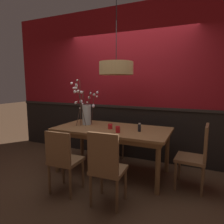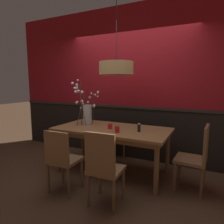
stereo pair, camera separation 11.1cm
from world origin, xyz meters
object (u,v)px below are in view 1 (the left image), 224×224
at_px(chair_near_side_left, 63,158).
at_px(vase_with_blossoms, 86,112).
at_px(condiment_bottle, 139,128).
at_px(pendant_lamp, 116,68).
at_px(dining_table, 112,133).
at_px(candle_holder_nearer_edge, 118,129).
at_px(chair_head_east_end, 197,154).
at_px(chair_far_side_left, 118,130).
at_px(candle_holder_nearer_center, 110,126).
at_px(chair_near_side_right, 106,166).

bearing_deg(chair_near_side_left, vase_with_blossoms, 102.81).
height_order(condiment_bottle, pendant_lamp, pendant_lamp).
relative_size(dining_table, vase_with_blossoms, 2.34).
height_order(vase_with_blossoms, candle_holder_nearer_edge, vase_with_blossoms).
height_order(candle_holder_nearer_edge, condiment_bottle, condiment_bottle).
relative_size(chair_head_east_end, pendant_lamp, 0.71).
height_order(chair_far_side_left, chair_head_east_end, chair_head_east_end).
bearing_deg(condiment_bottle, dining_table, 174.48).
bearing_deg(chair_head_east_end, chair_far_side_left, 150.32).
bearing_deg(candle_holder_nearer_edge, chair_far_side_left, 111.98).
xyz_separation_m(vase_with_blossoms, pendant_lamp, (0.60, -0.02, 0.76)).
height_order(chair_near_side_left, vase_with_blossoms, vase_with_blossoms).
relative_size(chair_head_east_end, vase_with_blossoms, 1.18).
height_order(vase_with_blossoms, candle_holder_nearer_center, vase_with_blossoms).
xyz_separation_m(candle_holder_nearer_center, pendant_lamp, (0.05, 0.13, 0.95)).
distance_m(chair_near_side_left, vase_with_blossoms, 1.11).
bearing_deg(pendant_lamp, chair_near_side_left, -111.59).
distance_m(chair_head_east_end, vase_with_blossoms, 1.94).
xyz_separation_m(chair_near_side_left, candle_holder_nearer_edge, (0.53, 0.65, 0.32)).
distance_m(chair_far_side_left, chair_head_east_end, 1.81).
height_order(chair_near_side_left, chair_head_east_end, chair_head_east_end).
bearing_deg(chair_head_east_end, candle_holder_nearer_edge, -169.43).
height_order(dining_table, candle_holder_nearer_center, candle_holder_nearer_center).
height_order(candle_holder_nearer_center, condiment_bottle, condiment_bottle).
xyz_separation_m(chair_near_side_right, candle_holder_nearer_edge, (-0.13, 0.68, 0.30)).
xyz_separation_m(candle_holder_nearer_center, candle_holder_nearer_edge, (0.21, -0.17, 0.01)).
bearing_deg(condiment_bottle, vase_with_blossoms, 173.34).
height_order(vase_with_blossoms, condiment_bottle, vase_with_blossoms).
relative_size(chair_far_side_left, candle_holder_nearer_center, 11.36).
bearing_deg(chair_far_side_left, candle_holder_nearer_edge, -68.02).
bearing_deg(chair_far_side_left, chair_near_side_left, -92.87).
distance_m(chair_near_side_right, candle_holder_nearer_center, 0.96).
xyz_separation_m(chair_far_side_left, vase_with_blossoms, (-0.31, -0.79, 0.47)).
xyz_separation_m(chair_head_east_end, vase_with_blossoms, (-1.88, 0.11, 0.47)).
bearing_deg(condiment_bottle, pendant_lamp, 166.57).
bearing_deg(candle_holder_nearer_edge, condiment_bottle, 34.38).
bearing_deg(chair_near_side_right, chair_head_east_end, 41.75).
height_order(candle_holder_nearer_edge, pendant_lamp, pendant_lamp).
distance_m(vase_with_blossoms, candle_holder_nearer_edge, 0.84).
distance_m(chair_near_side_left, chair_far_side_left, 1.76).
relative_size(chair_far_side_left, pendant_lamp, 0.70).
distance_m(chair_near_side_right, condiment_bottle, 0.94).
xyz_separation_m(chair_far_side_left, condiment_bottle, (0.73, -0.91, 0.31)).
bearing_deg(pendant_lamp, dining_table, -129.87).
distance_m(chair_near_side_left, chair_near_side_right, 0.67).
bearing_deg(chair_near_side_left, dining_table, 69.84).
xyz_separation_m(candle_holder_nearer_center, condiment_bottle, (0.49, 0.03, 0.02)).
distance_m(dining_table, pendant_lamp, 1.07).
bearing_deg(candle_holder_nearer_center, chair_head_east_end, 1.79).
xyz_separation_m(chair_near_side_right, pendant_lamp, (-0.29, 0.98, 1.23)).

